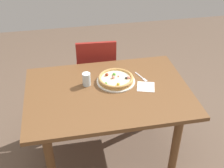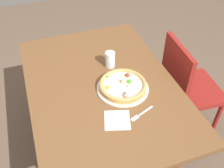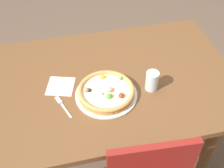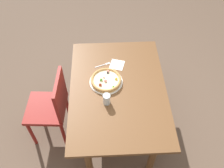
{
  "view_description": "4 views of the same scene",
  "coord_description": "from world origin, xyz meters",
  "px_view_note": "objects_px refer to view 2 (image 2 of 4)",
  "views": [
    {
      "loc": [
        0.32,
        1.83,
        2.09
      ],
      "look_at": [
        -0.04,
        -0.06,
        0.75
      ],
      "focal_mm": 46.12,
      "sensor_mm": 36.0,
      "label": 1
    },
    {
      "loc": [
        -1.17,
        0.34,
        1.84
      ],
      "look_at": [
        -0.04,
        -0.06,
        0.75
      ],
      "focal_mm": 41.64,
      "sensor_mm": 36.0,
      "label": 2
    },
    {
      "loc": [
        -0.29,
        -1.11,
        1.84
      ],
      "look_at": [
        -0.04,
        -0.06,
        0.75
      ],
      "focal_mm": 46.38,
      "sensor_mm": 36.0,
      "label": 3
    },
    {
      "loc": [
        1.44,
        -0.12,
        2.58
      ],
      "look_at": [
        -0.04,
        -0.06,
        0.75
      ],
      "focal_mm": 39.63,
      "sensor_mm": 36.0,
      "label": 4
    }
  ],
  "objects_px": {
    "plate": "(123,88)",
    "pizza": "(123,85)",
    "drinking_glass": "(110,59)",
    "napkin": "(117,120)",
    "fork": "(140,114)",
    "chair_near": "(186,87)",
    "dining_table": "(102,96)"
  },
  "relations": [
    {
      "from": "fork",
      "to": "drinking_glass",
      "type": "bearing_deg",
      "value": -108.63
    },
    {
      "from": "pizza",
      "to": "dining_table",
      "type": "bearing_deg",
      "value": 51.83
    },
    {
      "from": "chair_near",
      "to": "plate",
      "type": "xyz_separation_m",
      "value": [
        -0.09,
        0.56,
        0.25
      ]
    },
    {
      "from": "chair_near",
      "to": "fork",
      "type": "bearing_deg",
      "value": -55.38
    },
    {
      "from": "dining_table",
      "to": "chair_near",
      "type": "distance_m",
      "value": 0.68
    },
    {
      "from": "dining_table",
      "to": "drinking_glass",
      "type": "height_order",
      "value": "drinking_glass"
    },
    {
      "from": "dining_table",
      "to": "drinking_glass",
      "type": "relative_size",
      "value": 12.01
    },
    {
      "from": "dining_table",
      "to": "fork",
      "type": "distance_m",
      "value": 0.36
    },
    {
      "from": "dining_table",
      "to": "napkin",
      "type": "height_order",
      "value": "napkin"
    },
    {
      "from": "plate",
      "to": "napkin",
      "type": "relative_size",
      "value": 2.31
    },
    {
      "from": "dining_table",
      "to": "pizza",
      "type": "xyz_separation_m",
      "value": [
        -0.09,
        -0.11,
        0.14
      ]
    },
    {
      "from": "dining_table",
      "to": "drinking_glass",
      "type": "distance_m",
      "value": 0.25
    },
    {
      "from": "plate",
      "to": "drinking_glass",
      "type": "bearing_deg",
      "value": -0.41
    },
    {
      "from": "chair_near",
      "to": "napkin",
      "type": "bearing_deg",
      "value": -61.08
    },
    {
      "from": "dining_table",
      "to": "chair_near",
      "type": "xyz_separation_m",
      "value": [
        0.0,
        -0.67,
        -0.13
      ]
    },
    {
      "from": "plate",
      "to": "pizza",
      "type": "bearing_deg",
      "value": 38.96
    },
    {
      "from": "chair_near",
      "to": "pizza",
      "type": "bearing_deg",
      "value": -76.78
    },
    {
      "from": "pizza",
      "to": "napkin",
      "type": "xyz_separation_m",
      "value": [
        -0.23,
        0.12,
        -0.03
      ]
    },
    {
      "from": "chair_near",
      "to": "fork",
      "type": "height_order",
      "value": "chair_near"
    },
    {
      "from": "plate",
      "to": "drinking_glass",
      "type": "xyz_separation_m",
      "value": [
        0.24,
        -0.0,
        0.05
      ]
    },
    {
      "from": "dining_table",
      "to": "pizza",
      "type": "bearing_deg",
      "value": -128.17
    },
    {
      "from": "chair_near",
      "to": "pizza",
      "type": "distance_m",
      "value": 0.63
    },
    {
      "from": "drinking_glass",
      "to": "napkin",
      "type": "xyz_separation_m",
      "value": [
        -0.47,
        0.12,
        -0.05
      ]
    },
    {
      "from": "fork",
      "to": "plate",
      "type": "bearing_deg",
      "value": -106.26
    },
    {
      "from": "napkin",
      "to": "pizza",
      "type": "bearing_deg",
      "value": -27.95
    },
    {
      "from": "chair_near",
      "to": "fork",
      "type": "relative_size",
      "value": 5.54
    },
    {
      "from": "plate",
      "to": "drinking_glass",
      "type": "distance_m",
      "value": 0.25
    },
    {
      "from": "dining_table",
      "to": "plate",
      "type": "distance_m",
      "value": 0.18
    },
    {
      "from": "napkin",
      "to": "drinking_glass",
      "type": "bearing_deg",
      "value": -14.49
    },
    {
      "from": "napkin",
      "to": "fork",
      "type": "bearing_deg",
      "value": -92.38
    },
    {
      "from": "napkin",
      "to": "plate",
      "type": "bearing_deg",
      "value": -27.96
    },
    {
      "from": "chair_near",
      "to": "napkin",
      "type": "xyz_separation_m",
      "value": [
        -0.32,
        0.68,
        0.24
      ]
    }
  ]
}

